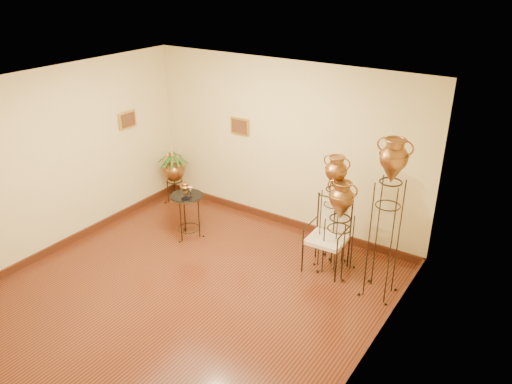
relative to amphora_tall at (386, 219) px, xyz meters
The scene contains 8 objects.
ground 2.83m from the amphora_tall, 146.10° to the right, with size 5.00×5.00×0.00m, color #582A14.
room_shell 2.66m from the amphora_tall, 146.30° to the right, with size 5.02×5.02×2.81m.
amphora_tall is the anchor object (origin of this frame).
amphora_mid 0.97m from the amphora_tall, 159.94° to the left, with size 0.42×0.42×1.74m.
amphora_short 0.85m from the amphora_tall, 164.67° to the left, with size 0.44×0.44×1.45m.
planter_urn 4.39m from the amphora_tall, behind, with size 0.73×0.73×1.16m.
armchair 1.07m from the amphora_tall, behind, with size 0.62×0.59×1.07m.
side_table 3.27m from the amphora_tall, behind, with size 0.68×0.68×0.96m.
Camera 1 is at (3.87, -4.17, 4.13)m, focal length 35.00 mm.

